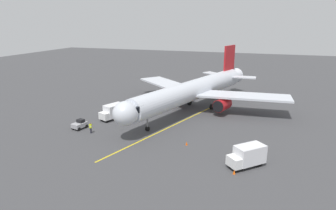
% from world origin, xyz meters
% --- Properties ---
extents(ground_plane, '(220.00, 220.00, 0.00)m').
position_xyz_m(ground_plane, '(0.00, 0.00, 0.00)').
color(ground_plane, '#424244').
extents(apron_lead_in_line, '(12.51, 38.14, 0.01)m').
position_xyz_m(apron_lead_in_line, '(1.35, 6.70, 0.01)').
color(apron_lead_in_line, yellow).
rests_on(apron_lead_in_line, ground).
extents(airplane, '(33.13, 39.34, 11.50)m').
position_xyz_m(airplane, '(1.26, 0.43, 4.00)').
color(airplane, silver).
rests_on(airplane, ground).
extents(ground_crew_marshaller, '(0.41, 0.26, 1.71)m').
position_xyz_m(ground_crew_marshaller, '(13.45, 17.30, 0.89)').
color(ground_crew_marshaller, '#23232D').
rests_on(ground_crew_marshaller, ground).
extents(box_truck_near_nose, '(4.65, 4.61, 2.62)m').
position_xyz_m(box_truck_near_nose, '(-10.32, 20.79, 1.39)').
color(box_truck_near_nose, white).
rests_on(box_truck_near_nose, ground).
extents(box_truck_portside, '(3.52, 5.00, 2.62)m').
position_xyz_m(box_truck_portside, '(13.54, 10.10, 1.39)').
color(box_truck_portside, white).
rests_on(box_truck_portside, ground).
extents(tug_starboard_side, '(1.99, 2.57, 1.50)m').
position_xyz_m(tug_starboard_side, '(16.27, 16.10, 0.70)').
color(tug_starboard_side, '#9E9EA3').
rests_on(tug_starboard_side, ground).
extents(safety_cone_nose_left, '(0.32, 0.32, 0.55)m').
position_xyz_m(safety_cone_nose_left, '(-1.87, 16.99, 0.28)').
color(safety_cone_nose_left, '#F2590F').
rests_on(safety_cone_nose_left, ground).
extents(safety_cone_nose_right, '(0.32, 0.32, 0.55)m').
position_xyz_m(safety_cone_nose_right, '(-9.16, 23.13, 0.28)').
color(safety_cone_nose_right, '#F2590F').
rests_on(safety_cone_nose_right, ground).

